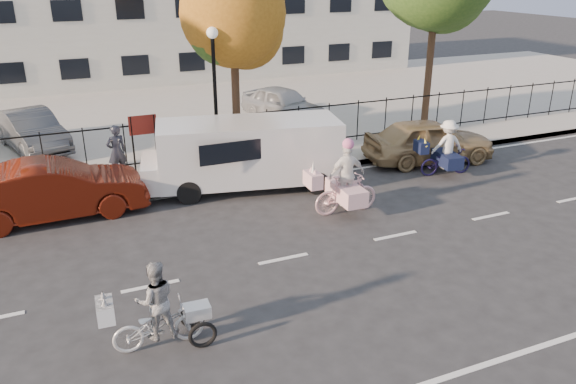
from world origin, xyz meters
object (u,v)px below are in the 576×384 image
white_van (246,152)px  unicorn_bike (345,186)px  bull_bike (446,153)px  red_sedan (55,190)px  gold_sedan (429,141)px  lamppost (214,72)px  pedestrian (117,152)px  lot_car_d (283,104)px  lot_car_c (31,130)px  zebra_trike (158,315)px

white_van → unicorn_bike: bearing=-45.2°
bull_bike → red_sedan: 11.55m
bull_bike → gold_sedan: 1.31m
lamppost → pedestrian: 3.89m
pedestrian → lot_car_d: bearing=-163.7°
unicorn_bike → white_van: unicorn_bike is taller
bull_bike → white_van: white_van is taller
gold_sedan → lot_car_c: bearing=70.9°
bull_bike → lot_car_c: bull_bike is taller
bull_bike → pedestrian: size_ratio=1.18×
bull_bike → pedestrian: 10.19m
unicorn_bike → lot_car_d: size_ratio=0.51×
bull_bike → white_van: size_ratio=0.32×
zebra_trike → pedestrian: size_ratio=1.16×
pedestrian → lot_car_c: size_ratio=0.40×
lamppost → zebra_trike: size_ratio=2.26×
lot_car_d → gold_sedan: bearing=-87.5°
lamppost → bull_bike: bearing=-29.9°
bull_bike → unicorn_bike: bearing=117.5°
lamppost → red_sedan: (-5.09, -2.30, -2.35)m
lamppost → zebra_trike: (-3.69, -8.84, -2.48)m
zebra_trike → unicorn_bike: size_ratio=0.92×
unicorn_bike → lot_car_d: (2.07, 9.22, 0.08)m
zebra_trike → bull_bike: bearing=-60.2°
lamppost → unicorn_bike: (2.01, -5.06, -2.34)m
zebra_trike → bull_bike: bull_bike is taller
lamppost → lot_car_d: bearing=45.6°
white_van → lot_car_c: (-5.82, 6.16, -0.29)m
lamppost → zebra_trike: bearing=-112.7°
bull_bike → white_van: 6.33m
pedestrian → lot_car_c: (-2.39, 4.14, -0.14)m
bull_bike → white_van: (-6.17, 1.36, 0.42)m
zebra_trike → pedestrian: pedestrian is taller
lamppost → gold_sedan: bearing=-19.7°
red_sedan → lot_car_c: 6.18m
lamppost → white_van: bearing=-85.1°
zebra_trike → unicorn_bike: unicorn_bike is taller
white_van → red_sedan: bearing=-168.5°
white_van → lot_car_d: size_ratio=1.48×
unicorn_bike → pedestrian: unicorn_bike is taller
bull_bike → gold_sedan: bearing=-3.1°
lamppost → white_van: size_ratio=0.71×
unicorn_bike → red_sedan: bearing=70.7°
lamppost → unicorn_bike: bearing=-68.3°
zebra_trike → bull_bike: size_ratio=0.98×
red_sedan → lot_car_c: (-0.53, 6.16, 0.08)m
unicorn_bike → red_sedan: 7.62m
bull_bike → pedestrian: bearing=80.4°
zebra_trike → lot_car_d: 15.15m
white_van → lot_car_c: white_van is taller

